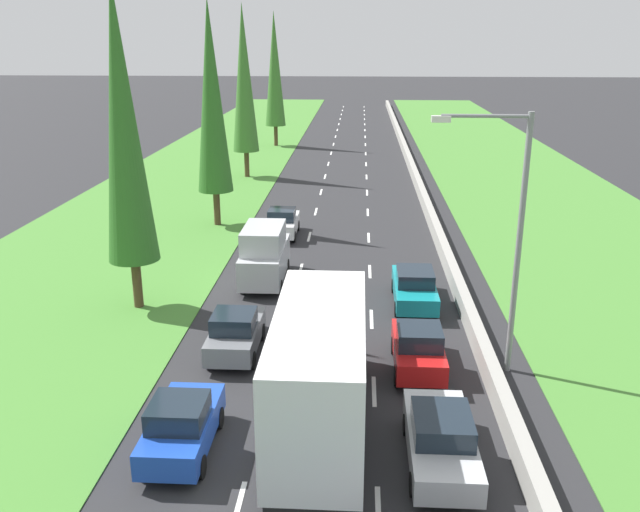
% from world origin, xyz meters
% --- Properties ---
extents(ground_plane, '(300.00, 300.00, 0.00)m').
position_xyz_m(ground_plane, '(0.00, 60.00, 0.00)').
color(ground_plane, '#28282B').
rests_on(ground_plane, ground).
extents(grass_verge_left, '(14.00, 140.00, 0.04)m').
position_xyz_m(grass_verge_left, '(-12.65, 60.00, 0.02)').
color(grass_verge_left, '#478433').
rests_on(grass_verge_left, ground).
extents(grass_verge_right, '(14.00, 140.00, 0.04)m').
position_xyz_m(grass_verge_right, '(14.35, 60.00, 0.02)').
color(grass_verge_right, '#478433').
rests_on(grass_verge_right, ground).
extents(median_barrier, '(0.44, 120.00, 0.85)m').
position_xyz_m(median_barrier, '(5.70, 60.00, 0.42)').
color(median_barrier, '#9E9B93').
rests_on(median_barrier, ground).
extents(lane_markings, '(3.64, 116.00, 0.01)m').
position_xyz_m(lane_markings, '(0.00, 60.00, 0.01)').
color(lane_markings, white).
rests_on(lane_markings, ground).
extents(silver_sedan_right_lane_second, '(1.82, 4.50, 1.64)m').
position_xyz_m(silver_sedan_right_lane_second, '(3.47, 17.08, 0.81)').
color(silver_sedan_right_lane_second, silver).
rests_on(silver_sedan_right_lane_second, ground).
extents(blue_hatchback_left_lane, '(1.74, 3.90, 1.72)m').
position_xyz_m(blue_hatchback_left_lane, '(-3.72, 17.28, 0.84)').
color(blue_hatchback_left_lane, '#1E47B7').
rests_on(blue_hatchback_left_lane, ground).
extents(grey_hatchback_left_lane, '(1.74, 3.90, 1.72)m').
position_xyz_m(grey_hatchback_left_lane, '(-3.32, 23.51, 0.84)').
color(grey_hatchback_left_lane, slate).
rests_on(grey_hatchback_left_lane, ground).
extents(white_box_truck_centre_lane, '(2.46, 9.40, 4.18)m').
position_xyz_m(white_box_truck_centre_lane, '(0.13, 18.42, 2.18)').
color(white_box_truck_centre_lane, black).
rests_on(white_box_truck_centre_lane, ground).
extents(silver_van_left_lane, '(1.96, 4.90, 2.82)m').
position_xyz_m(silver_van_left_lane, '(-3.30, 31.19, 1.40)').
color(silver_van_left_lane, silver).
rests_on(silver_van_left_lane, ground).
extents(white_hatchback_left_lane, '(1.74, 3.90, 1.72)m').
position_xyz_m(white_hatchback_left_lane, '(-3.33, 38.98, 0.84)').
color(white_hatchback_left_lane, white).
rests_on(white_hatchback_left_lane, ground).
extents(red_hatchback_right_lane, '(1.74, 3.90, 1.72)m').
position_xyz_m(red_hatchback_right_lane, '(3.30, 22.61, 0.84)').
color(red_hatchback_right_lane, red).
rests_on(red_hatchback_right_lane, ground).
extents(teal_sedan_right_lane, '(1.82, 4.50, 1.64)m').
position_xyz_m(teal_sedan_right_lane, '(3.63, 28.77, 0.81)').
color(teal_sedan_right_lane, teal).
rests_on(teal_sedan_right_lane, ground).
extents(poplar_tree_second, '(2.14, 2.14, 13.65)m').
position_xyz_m(poplar_tree_second, '(-8.36, 27.75, 7.88)').
color(poplar_tree_second, '#4C3823').
rests_on(poplar_tree_second, ground).
extents(poplar_tree_third, '(2.14, 2.14, 13.48)m').
position_xyz_m(poplar_tree_third, '(-7.68, 41.27, 7.79)').
color(poplar_tree_third, '#4C3823').
rests_on(poplar_tree_third, ground).
extents(poplar_tree_fourth, '(2.15, 2.15, 13.87)m').
position_xyz_m(poplar_tree_fourth, '(-8.30, 56.49, 7.99)').
color(poplar_tree_fourth, '#4C3823').
rests_on(poplar_tree_fourth, ground).
extents(poplar_tree_fifth, '(2.15, 2.15, 13.89)m').
position_xyz_m(poplar_tree_fifth, '(-7.93, 73.52, 8.00)').
color(poplar_tree_fifth, '#4C3823').
rests_on(poplar_tree_fifth, ground).
extents(street_light_mast, '(3.20, 0.28, 9.00)m').
position_xyz_m(street_light_mast, '(6.13, 22.79, 5.23)').
color(street_light_mast, gray).
rests_on(street_light_mast, ground).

